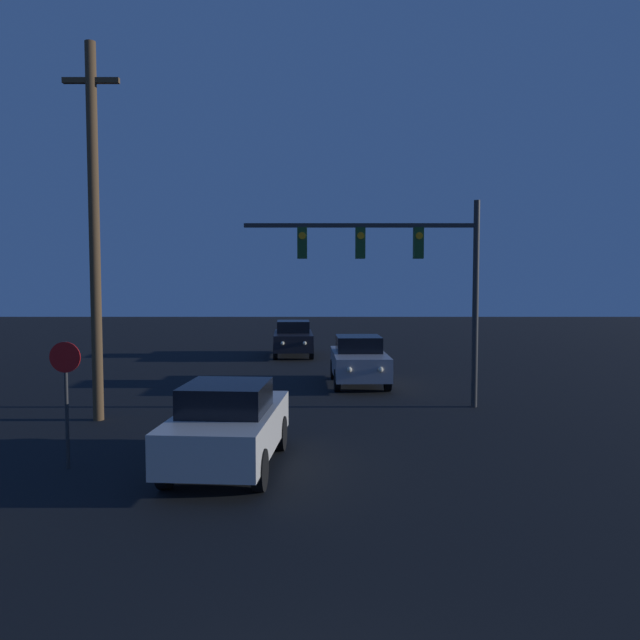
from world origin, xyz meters
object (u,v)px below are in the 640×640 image
at_px(car_far, 295,338).
at_px(stop_sign, 68,383).
at_px(traffic_signal_mast, 407,264).
at_px(utility_pole, 97,229).
at_px(car_near, 231,424).
at_px(car_mid, 361,360).

height_order(car_far, stop_sign, stop_sign).
relative_size(traffic_signal_mast, utility_pole, 0.69).
relative_size(car_near, car_mid, 1.01).
bearing_deg(car_far, traffic_signal_mast, 104.22).
height_order(car_near, car_far, same).
bearing_deg(traffic_signal_mast, utility_pole, -168.41).
bearing_deg(car_mid, utility_pole, 36.24).
xyz_separation_m(car_mid, stop_sign, (-6.40, -9.98, 0.84)).
xyz_separation_m(traffic_signal_mast, stop_sign, (-7.48, -6.03, -2.50)).
height_order(car_mid, utility_pole, utility_pole).
xyz_separation_m(car_far, utility_pole, (-4.61, -14.11, 4.20)).
distance_m(car_near, car_mid, 10.45).
bearing_deg(car_near, traffic_signal_mast, 58.69).
relative_size(car_near, traffic_signal_mast, 0.66).
height_order(car_mid, car_far, same).
xyz_separation_m(car_mid, utility_pole, (-7.32, -5.67, 4.20)).
height_order(car_far, traffic_signal_mast, traffic_signal_mast).
distance_m(car_far, utility_pole, 15.43).
distance_m(car_mid, stop_sign, 11.88).
relative_size(car_mid, car_far, 0.99).
distance_m(car_mid, traffic_signal_mast, 5.29).
relative_size(car_near, car_far, 1.01).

